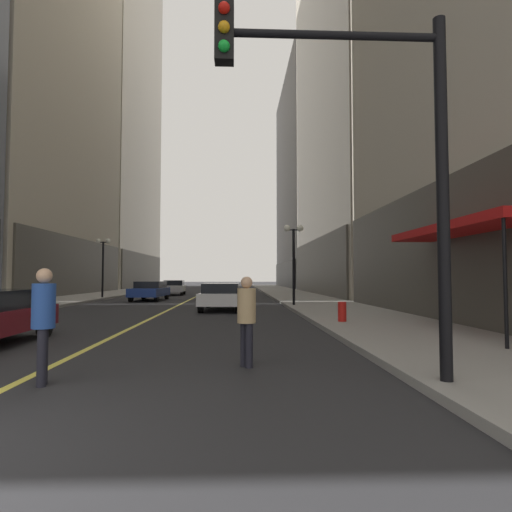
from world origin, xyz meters
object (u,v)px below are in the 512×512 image
(traffic_light_near_right, at_px, (371,133))
(street_lamp_left_far, at_px, (103,255))
(car_blue, at_px, (150,290))
(pedestrian_in_tan_trench, at_px, (247,314))
(car_white, at_px, (222,295))
(pedestrian_in_blue_hoodie, at_px, (43,316))
(fire_hydrant_right, at_px, (342,314))
(car_silver, at_px, (174,287))
(street_lamp_right_mid, at_px, (294,247))

(traffic_light_near_right, xyz_separation_m, street_lamp_left_far, (-11.75, 25.37, -0.49))
(car_blue, relative_size, pedestrian_in_tan_trench, 2.84)
(car_white, distance_m, traffic_light_near_right, 15.56)
(pedestrian_in_blue_hoodie, bearing_deg, fire_hydrant_right, 49.33)
(car_blue, bearing_deg, street_lamp_left_far, 156.24)
(car_white, height_order, traffic_light_near_right, traffic_light_near_right)
(fire_hydrant_right, bearing_deg, pedestrian_in_tan_trench, -117.78)
(car_silver, xyz_separation_m, pedestrian_in_blue_hoodie, (2.76, -32.11, 0.32))
(traffic_light_near_right, bearing_deg, car_blue, 108.61)
(pedestrian_in_tan_trench, xyz_separation_m, street_lamp_left_far, (-9.97, 23.59, 2.30))
(car_white, bearing_deg, car_silver, 105.63)
(pedestrian_in_blue_hoodie, height_order, fire_hydrant_right, pedestrian_in_blue_hoodie)
(street_lamp_right_mid, bearing_deg, pedestrian_in_blue_hoodie, -110.45)
(car_blue, bearing_deg, pedestrian_in_tan_trench, -74.20)
(pedestrian_in_tan_trench, relative_size, pedestrian_in_blue_hoodie, 0.93)
(pedestrian_in_blue_hoodie, bearing_deg, street_lamp_right_mid, 69.55)
(street_lamp_left_far, bearing_deg, pedestrian_in_blue_hoodie, -74.55)
(fire_hydrant_right, bearing_deg, street_lamp_left_far, 127.61)
(car_blue, xyz_separation_m, street_lamp_left_far, (-3.76, 1.66, 2.54))
(car_white, bearing_deg, street_lamp_left_far, 131.11)
(fire_hydrant_right, bearing_deg, traffic_light_near_right, -100.82)
(car_silver, distance_m, fire_hydrant_right, 26.27)
(street_lamp_right_mid, bearing_deg, car_silver, 118.34)
(car_silver, bearing_deg, street_lamp_left_far, -119.12)
(pedestrian_in_tan_trench, bearing_deg, street_lamp_left_far, 112.90)
(car_blue, height_order, pedestrian_in_tan_trench, pedestrian_in_tan_trench)
(traffic_light_near_right, height_order, street_lamp_left_far, traffic_light_near_right)
(traffic_light_near_right, distance_m, street_lamp_right_mid, 16.60)
(pedestrian_in_tan_trench, distance_m, traffic_light_near_right, 3.76)
(car_blue, relative_size, street_lamp_left_far, 1.06)
(car_silver, distance_m, street_lamp_right_mid, 18.53)
(car_white, relative_size, pedestrian_in_tan_trench, 2.88)
(car_white, height_order, pedestrian_in_tan_trench, pedestrian_in_tan_trench)
(pedestrian_in_tan_trench, xyz_separation_m, street_lamp_right_mid, (2.83, 14.77, 2.30))
(traffic_light_near_right, bearing_deg, fire_hydrant_right, 79.18)
(pedestrian_in_tan_trench, bearing_deg, pedestrian_in_blue_hoodie, -159.24)
(traffic_light_near_right, relative_size, fire_hydrant_right, 7.06)
(street_lamp_left_far, bearing_deg, fire_hydrant_right, -52.39)
(car_blue, xyz_separation_m, fire_hydrant_right, (9.54, -15.61, -0.32))
(car_blue, xyz_separation_m, traffic_light_near_right, (7.99, -23.72, 3.02))
(street_lamp_right_mid, bearing_deg, car_blue, 141.60)
(car_white, xyz_separation_m, fire_hydrant_right, (4.26, -6.91, -0.32))
(pedestrian_in_tan_trench, distance_m, street_lamp_right_mid, 15.22)
(car_blue, xyz_separation_m, pedestrian_in_blue_hoodie, (3.09, -23.12, 0.32))
(pedestrian_in_blue_hoodie, xyz_separation_m, street_lamp_left_far, (-6.85, 24.77, 2.22))
(car_silver, distance_m, pedestrian_in_blue_hoodie, 32.23)
(pedestrian_in_tan_trench, bearing_deg, fire_hydrant_right, 62.22)
(car_white, relative_size, street_lamp_right_mid, 1.07)
(street_lamp_right_mid, bearing_deg, pedestrian_in_tan_trench, -100.85)
(pedestrian_in_tan_trench, distance_m, fire_hydrant_right, 7.17)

